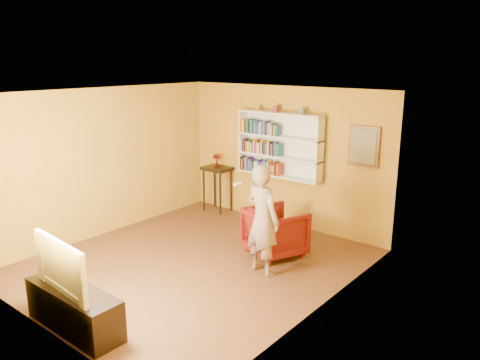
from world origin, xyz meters
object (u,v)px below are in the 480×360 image
(bookshelf, at_px, (281,145))
(ruby_lustre, at_px, (217,158))
(tv_cabinet, at_px, (74,309))
(television, at_px, (70,264))
(armchair, at_px, (275,232))
(person, at_px, (263,220))
(console_table, at_px, (217,175))

(bookshelf, distance_m, ruby_lustre, 1.58)
(tv_cabinet, relative_size, television, 1.28)
(tv_cabinet, bearing_deg, bookshelf, 92.44)
(ruby_lustre, distance_m, television, 4.82)
(ruby_lustre, xyz_separation_m, television, (1.71, -4.50, -0.32))
(ruby_lustre, bearing_deg, television, -69.18)
(tv_cabinet, bearing_deg, armchair, 79.92)
(bookshelf, relative_size, armchair, 2.05)
(person, bearing_deg, ruby_lustre, -25.64)
(bookshelf, height_order, person, bookshelf)
(console_table, xyz_separation_m, ruby_lustre, (-0.00, 0.00, 0.37))
(ruby_lustre, height_order, television, ruby_lustre)
(console_table, height_order, television, television)
(armchair, distance_m, person, 0.86)
(bookshelf, height_order, television, bookshelf)
(ruby_lustre, height_order, tv_cabinet, ruby_lustre)
(bookshelf, relative_size, television, 1.58)
(ruby_lustre, relative_size, television, 0.24)
(tv_cabinet, bearing_deg, television, 180.00)
(tv_cabinet, height_order, television, television)
(ruby_lustre, relative_size, tv_cabinet, 0.19)
(person, bearing_deg, console_table, -25.64)
(bookshelf, relative_size, ruby_lustre, 6.49)
(ruby_lustre, distance_m, tv_cabinet, 4.90)
(console_table, bearing_deg, television, -69.18)
(ruby_lustre, relative_size, armchair, 0.32)
(armchair, bearing_deg, television, 102.19)
(tv_cabinet, bearing_deg, ruby_lustre, 110.82)
(bookshelf, distance_m, armchair, 1.93)
(console_table, relative_size, tv_cabinet, 0.66)
(bookshelf, distance_m, console_table, 1.72)
(bookshelf, xyz_separation_m, armchair, (0.80, -1.29, -1.19))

